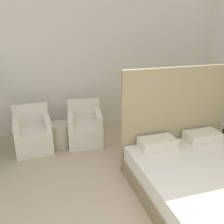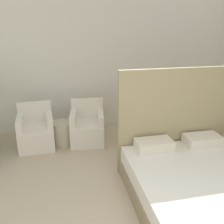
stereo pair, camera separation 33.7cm
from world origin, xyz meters
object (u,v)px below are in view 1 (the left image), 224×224
at_px(armchair_near_window_right, 85,130).
at_px(side_table, 60,135).
at_px(bed, 208,180).
at_px(armchair_near_window_left, 33,136).

xyz_separation_m(armchair_near_window_right, side_table, (-0.47, -0.01, -0.04)).
distance_m(bed, armchair_near_window_right, 2.39).
distance_m(armchair_near_window_left, armchair_near_window_right, 0.95).
relative_size(bed, armchair_near_window_left, 2.65).
relative_size(armchair_near_window_left, side_table, 1.78).
height_order(bed, side_table, bed).
height_order(armchair_near_window_left, side_table, armchair_near_window_left).
bearing_deg(bed, armchair_near_window_right, 120.15).
bearing_deg(armchair_near_window_right, bed, -52.09).
relative_size(bed, armchair_near_window_right, 2.65).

